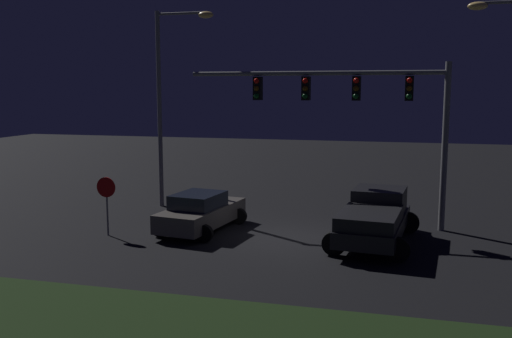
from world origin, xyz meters
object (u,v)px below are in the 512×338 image
(pickup_truck, at_px, (375,215))
(street_lamp_left, at_px, (170,87))
(car_sedan, at_px, (201,212))
(traffic_signal_gantry, at_px, (357,100))
(stop_sign, at_px, (106,195))

(pickup_truck, bearing_deg, street_lamp_left, 73.34)
(pickup_truck, xyz_separation_m, street_lamp_left, (-9.52, 3.91, 4.59))
(car_sedan, xyz_separation_m, traffic_signal_gantry, (5.71, 2.37, 4.29))
(pickup_truck, xyz_separation_m, traffic_signal_gantry, (-0.93, 2.36, 4.03))
(car_sedan, xyz_separation_m, stop_sign, (-3.14, -1.60, 0.82))
(traffic_signal_gantry, bearing_deg, car_sedan, -157.51)
(pickup_truck, distance_m, street_lamp_left, 11.27)
(street_lamp_left, bearing_deg, pickup_truck, -22.33)
(pickup_truck, height_order, stop_sign, stop_sign)
(car_sedan, bearing_deg, stop_sign, 125.38)
(pickup_truck, distance_m, stop_sign, 9.93)
(traffic_signal_gantry, bearing_deg, pickup_truck, -68.51)
(car_sedan, relative_size, traffic_signal_gantry, 0.45)
(car_sedan, height_order, street_lamp_left, street_lamp_left)
(traffic_signal_gantry, height_order, street_lamp_left, street_lamp_left)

